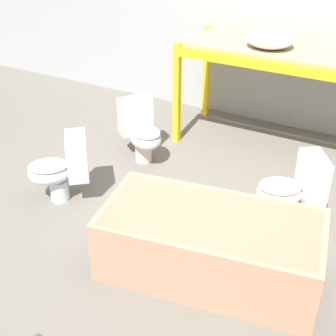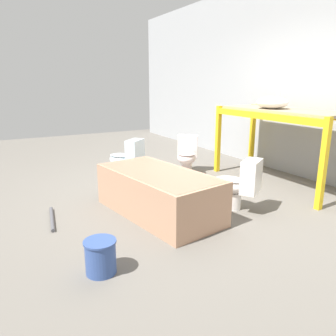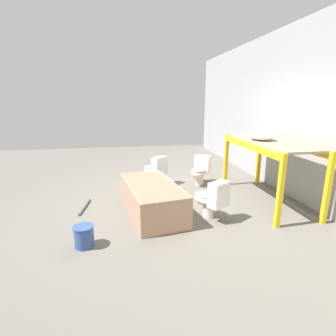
% 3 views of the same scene
% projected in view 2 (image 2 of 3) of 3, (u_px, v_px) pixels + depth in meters
% --- Properties ---
extents(ground_plane, '(12.00, 12.00, 0.00)m').
position_uv_depth(ground_plane, '(177.00, 195.00, 4.48)').
color(ground_plane, '#666059').
extents(warehouse_wall_rear, '(10.80, 0.08, 3.20)m').
position_uv_depth(warehouse_wall_rear, '(301.00, 75.00, 5.13)').
color(warehouse_wall_rear, '#9EA0A3').
rests_on(warehouse_wall_rear, ground_plane).
extents(shelving_rack, '(2.08, 0.84, 1.12)m').
position_uv_depth(shelving_rack, '(283.00, 120.00, 4.77)').
color(shelving_rack, yellow).
rests_on(shelving_rack, ground_plane).
extents(sink_basin, '(0.47, 0.44, 0.26)m').
position_uv_depth(sink_basin, '(272.00, 103.00, 4.78)').
color(sink_basin, white).
rests_on(sink_basin, shelving_rack).
extents(bathtub_main, '(1.67, 1.00, 0.50)m').
position_uv_depth(bathtub_main, '(158.00, 190.00, 3.78)').
color(bathtub_main, tan).
rests_on(bathtub_main, ground_plane).
extents(toilet_near, '(0.62, 0.55, 0.63)m').
position_uv_depth(toilet_near, '(239.00, 183.00, 3.89)').
color(toilet_near, white).
rests_on(toilet_near, ground_plane).
extents(toilet_far, '(0.62, 0.57, 0.63)m').
position_uv_depth(toilet_far, '(187.00, 154.00, 5.46)').
color(toilet_far, silver).
rests_on(toilet_far, ground_plane).
extents(toilet_extra, '(0.62, 0.58, 0.63)m').
position_uv_depth(toilet_extra, '(127.00, 157.00, 5.20)').
color(toilet_extra, silver).
rests_on(toilet_extra, ground_plane).
extents(bucket_white, '(0.26, 0.26, 0.28)m').
position_uv_depth(bucket_white, '(101.00, 256.00, 2.62)').
color(bucket_white, '#334C8C').
rests_on(bucket_white, ground_plane).
extents(loose_pipe, '(0.66, 0.13, 0.04)m').
position_uv_depth(loose_pipe, '(52.00, 219.00, 3.65)').
color(loose_pipe, '#4C4C51').
rests_on(loose_pipe, ground_plane).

